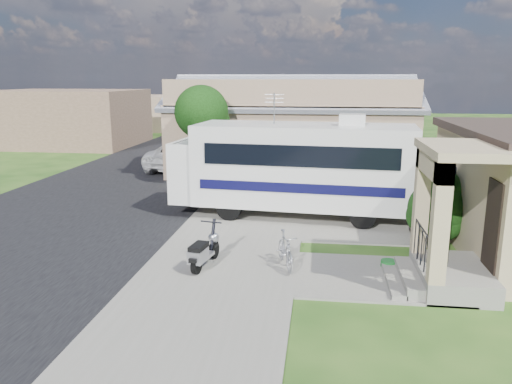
# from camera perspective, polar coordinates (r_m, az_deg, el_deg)

# --- Properties ---
(ground) EXTENTS (120.00, 120.00, 0.00)m
(ground) POSITION_cam_1_polar(r_m,az_deg,el_deg) (13.88, 0.72, -7.60)
(ground) COLOR #193E10
(street_slab) EXTENTS (9.00, 80.00, 0.02)m
(street_slab) POSITION_cam_1_polar(r_m,az_deg,el_deg) (25.10, -13.77, 1.39)
(street_slab) COLOR black
(street_slab) RESTS_ON ground
(sidewalk_slab) EXTENTS (4.00, 80.00, 0.06)m
(sidewalk_slab) POSITION_cam_1_polar(r_m,az_deg,el_deg) (23.55, 1.15, 1.07)
(sidewalk_slab) COLOR slate
(sidewalk_slab) RESTS_ON ground
(driveway_slab) EXTENTS (7.00, 6.00, 0.05)m
(driveway_slab) POSITION_cam_1_polar(r_m,az_deg,el_deg) (18.08, 7.13, -2.72)
(driveway_slab) COLOR slate
(driveway_slab) RESTS_ON ground
(walk_slab) EXTENTS (4.00, 3.00, 0.05)m
(walk_slab) POSITION_cam_1_polar(r_m,az_deg,el_deg) (12.95, 13.67, -9.42)
(walk_slab) COLOR slate
(walk_slab) RESTS_ON ground
(warehouse) EXTENTS (12.50, 8.40, 5.04)m
(warehouse) POSITION_cam_1_polar(r_m,az_deg,el_deg) (27.08, 4.22, 6.79)
(warehouse) COLOR #866A54
(warehouse) RESTS_ON ground
(distant_bldg_far) EXTENTS (10.00, 8.00, 4.00)m
(distant_bldg_far) POSITION_cam_1_polar(r_m,az_deg,el_deg) (39.62, -20.66, 7.96)
(distant_bldg_far) COLOR brown
(distant_bldg_far) RESTS_ON ground
(distant_bldg_near) EXTENTS (8.00, 7.00, 3.20)m
(distant_bldg_near) POSITION_cam_1_polar(r_m,az_deg,el_deg) (49.84, -12.08, 8.88)
(distant_bldg_near) COLOR #866A54
(distant_bldg_near) RESTS_ON ground
(street_tree_a) EXTENTS (2.44, 2.40, 4.58)m
(street_tree_a) POSITION_cam_1_polar(r_m,az_deg,el_deg) (22.63, -5.97, 8.75)
(street_tree_a) COLOR black
(street_tree_a) RESTS_ON ground
(street_tree_b) EXTENTS (2.44, 2.40, 4.73)m
(street_tree_b) POSITION_cam_1_polar(r_m,az_deg,el_deg) (32.42, -1.86, 10.31)
(street_tree_b) COLOR black
(street_tree_b) RESTS_ON ground
(street_tree_c) EXTENTS (2.44, 2.40, 4.42)m
(street_tree_c) POSITION_cam_1_polar(r_m,az_deg,el_deg) (41.33, 0.18, 10.48)
(street_tree_c) COLOR black
(street_tree_c) RESTS_ON ground
(motorhome) EXTENTS (8.60, 3.35, 4.31)m
(motorhome) POSITION_cam_1_polar(r_m,az_deg,el_deg) (17.69, 4.45, 3.06)
(motorhome) COLOR silver
(motorhome) RESTS_ON ground
(shrub) EXTENTS (1.87, 1.79, 2.30)m
(shrub) POSITION_cam_1_polar(r_m,az_deg,el_deg) (15.61, 20.16, -1.57)
(shrub) COLOR black
(shrub) RESTS_ON ground
(scooter) EXTENTS (0.68, 1.68, 1.11)m
(scooter) POSITION_cam_1_polar(r_m,az_deg,el_deg) (13.03, -6.01, -6.76)
(scooter) COLOR black
(scooter) RESTS_ON ground
(bicycle) EXTENTS (0.87, 1.61, 0.93)m
(bicycle) POSITION_cam_1_polar(r_m,az_deg,el_deg) (13.03, 3.36, -6.85)
(bicycle) COLOR #9C9DA3
(bicycle) RESTS_ON ground
(pickup_truck) EXTENTS (3.55, 6.03, 1.57)m
(pickup_truck) POSITION_cam_1_polar(r_m,az_deg,el_deg) (27.51, -8.00, 4.27)
(pickup_truck) COLOR silver
(pickup_truck) RESTS_ON ground
(van) EXTENTS (3.35, 6.81, 1.91)m
(van) POSITION_cam_1_polar(r_m,az_deg,el_deg) (34.37, -6.57, 6.30)
(van) COLOR silver
(van) RESTS_ON ground
(garden_hose) EXTENTS (0.41, 0.41, 0.18)m
(garden_hose) POSITION_cam_1_polar(r_m,az_deg,el_deg) (13.63, 14.90, -8.05)
(garden_hose) COLOR #11591D
(garden_hose) RESTS_ON ground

